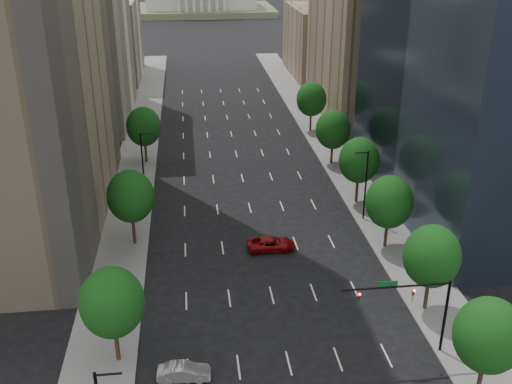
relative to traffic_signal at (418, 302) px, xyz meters
name	(u,v)px	position (x,y,z in m)	size (l,w,h in m)	color
sidewalk_left	(127,213)	(-26.03, 30.00, -5.10)	(6.00, 200.00, 0.15)	slate
sidewalk_right	(367,201)	(4.97, 30.00, -5.10)	(6.00, 200.00, 0.15)	slate
midrise_cream_left	(84,22)	(-35.53, 73.00, 12.33)	(14.00, 30.00, 35.00)	beige
filler_left	(108,39)	(-35.53, 106.00, 3.83)	(14.00, 26.00, 18.00)	beige
parking_tan_right	(361,34)	(14.47, 70.00, 9.83)	(14.00, 30.00, 30.00)	#8C7759
filler_right	(321,41)	(14.47, 103.00, 2.83)	(14.00, 26.00, 16.00)	#8C7759
tree_right_0	(489,335)	(3.47, -5.00, 0.22)	(5.20, 5.20, 8.39)	#382316
tree_right_1	(432,256)	(3.47, 6.00, 0.58)	(5.20, 5.20, 8.75)	#382316
tree_right_2	(389,202)	(3.47, 18.00, 0.43)	(5.20, 5.20, 8.61)	#382316
tree_right_3	(359,160)	(3.47, 30.00, 0.72)	(5.20, 5.20, 8.89)	#382316
tree_right_4	(333,129)	(3.47, 44.00, 0.29)	(5.20, 5.20, 8.46)	#382316
tree_right_5	(311,99)	(3.47, 60.00, 0.58)	(5.20, 5.20, 8.75)	#382316
tree_left_0	(112,303)	(-24.53, 2.00, 0.58)	(5.20, 5.20, 8.75)	#382316
tree_left_1	(131,196)	(-24.53, 22.00, 0.79)	(5.20, 5.20, 8.97)	#382316
tree_left_2	(144,127)	(-24.53, 48.00, 0.50)	(5.20, 5.20, 8.68)	#382316
streetlight_rn	(365,183)	(2.91, 25.00, -0.33)	(1.70, 0.20, 9.00)	black
streetlight_ln	(143,163)	(-23.96, 35.00, -0.33)	(1.70, 0.20, 9.00)	black
traffic_signal	(418,302)	(0.00, 0.00, 0.00)	(9.12, 0.40, 7.38)	black
foothills	(226,6)	(24.14, 569.40, -42.95)	(720.00, 413.00, 263.00)	olive
car_silver	(184,372)	(-19.13, -0.87, -4.48)	(1.47, 4.21, 1.39)	#A2A1A6
car_red_far	(271,244)	(-9.32, 18.88, -4.43)	(2.47, 5.35, 1.49)	maroon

